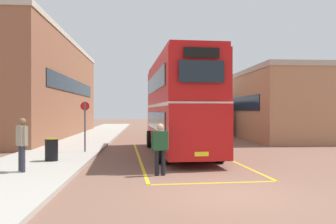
{
  "coord_description": "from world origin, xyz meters",
  "views": [
    {
      "loc": [
        -2.21,
        -9.05,
        2.19
      ],
      "look_at": [
        -0.79,
        12.01,
        2.11
      ],
      "focal_mm": 37.37,
      "sensor_mm": 36.0,
      "label": 1
    }
  ],
  "objects_px": {
    "pedestrian_boarding": "(160,145)",
    "litter_bin": "(52,149)",
    "double_decker_bus": "(179,104)",
    "bus_stop_sign": "(85,121)",
    "single_deck_bus": "(201,116)",
    "pedestrian_waiting_near": "(22,140)"
  },
  "relations": [
    {
      "from": "pedestrian_boarding",
      "to": "litter_bin",
      "type": "relative_size",
      "value": 1.9
    },
    {
      "from": "double_decker_bus",
      "to": "bus_stop_sign",
      "type": "relative_size",
      "value": 4.23
    },
    {
      "from": "single_deck_bus",
      "to": "bus_stop_sign",
      "type": "relative_size",
      "value": 4.02
    },
    {
      "from": "single_deck_bus",
      "to": "pedestrian_boarding",
      "type": "xyz_separation_m",
      "value": [
        -4.97,
        -21.94,
        -0.62
      ]
    },
    {
      "from": "single_deck_bus",
      "to": "pedestrian_waiting_near",
      "type": "distance_m",
      "value": 23.74
    },
    {
      "from": "pedestrian_boarding",
      "to": "pedestrian_waiting_near",
      "type": "distance_m",
      "value": 4.63
    },
    {
      "from": "double_decker_bus",
      "to": "bus_stop_sign",
      "type": "height_order",
      "value": "double_decker_bus"
    },
    {
      "from": "pedestrian_boarding",
      "to": "litter_bin",
      "type": "bearing_deg",
      "value": 147.27
    },
    {
      "from": "pedestrian_waiting_near",
      "to": "litter_bin",
      "type": "distance_m",
      "value": 2.63
    },
    {
      "from": "pedestrian_waiting_near",
      "to": "litter_bin",
      "type": "relative_size",
      "value": 1.96
    },
    {
      "from": "bus_stop_sign",
      "to": "double_decker_bus",
      "type": "bearing_deg",
      "value": -0.14
    },
    {
      "from": "single_deck_bus",
      "to": "litter_bin",
      "type": "xyz_separation_m",
      "value": [
        -9.29,
        -19.16,
        -1.04
      ]
    },
    {
      "from": "single_deck_bus",
      "to": "pedestrian_boarding",
      "type": "relative_size",
      "value": 5.73
    },
    {
      "from": "pedestrian_boarding",
      "to": "bus_stop_sign",
      "type": "distance_m",
      "value": 6.87
    },
    {
      "from": "double_decker_bus",
      "to": "single_deck_bus",
      "type": "relative_size",
      "value": 1.05
    },
    {
      "from": "double_decker_bus",
      "to": "bus_stop_sign",
      "type": "xyz_separation_m",
      "value": [
        -4.69,
        0.01,
        -0.86
      ]
    },
    {
      "from": "double_decker_bus",
      "to": "pedestrian_waiting_near",
      "type": "relative_size",
      "value": 5.86
    },
    {
      "from": "single_deck_bus",
      "to": "litter_bin",
      "type": "bearing_deg",
      "value": -115.85
    },
    {
      "from": "single_deck_bus",
      "to": "bus_stop_sign",
      "type": "bearing_deg",
      "value": -117.8
    },
    {
      "from": "pedestrian_waiting_near",
      "to": "double_decker_bus",
      "type": "bearing_deg",
      "value": 44.11
    },
    {
      "from": "litter_bin",
      "to": "pedestrian_waiting_near",
      "type": "bearing_deg",
      "value": -96.95
    },
    {
      "from": "single_deck_bus",
      "to": "pedestrian_boarding",
      "type": "height_order",
      "value": "single_deck_bus"
    }
  ]
}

